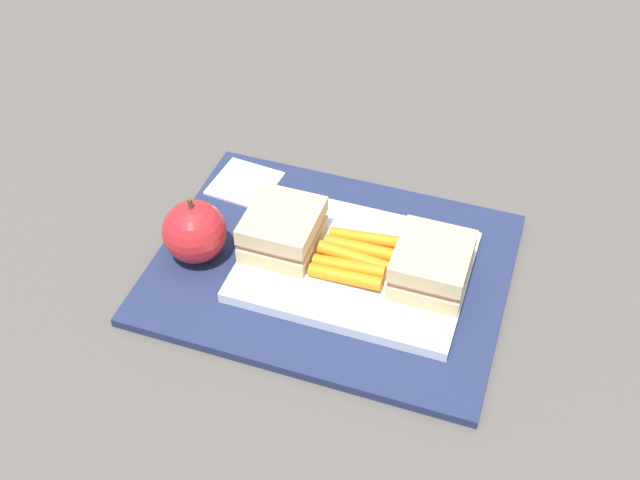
% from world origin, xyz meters
% --- Properties ---
extents(ground_plane, '(2.40, 2.40, 0.00)m').
position_xyz_m(ground_plane, '(0.00, 0.00, 0.00)').
color(ground_plane, '#56514C').
extents(lunchbag_mat, '(0.36, 0.28, 0.01)m').
position_xyz_m(lunchbag_mat, '(0.00, 0.00, 0.01)').
color(lunchbag_mat, navy).
rests_on(lunchbag_mat, ground_plane).
extents(food_tray, '(0.23, 0.17, 0.01)m').
position_xyz_m(food_tray, '(-0.03, 0.00, 0.02)').
color(food_tray, white).
rests_on(food_tray, lunchbag_mat).
extents(sandwich_half_left, '(0.07, 0.08, 0.04)m').
position_xyz_m(sandwich_half_left, '(-0.10, 0.00, 0.04)').
color(sandwich_half_left, '#DBC189').
rests_on(sandwich_half_left, food_tray).
extents(sandwich_half_right, '(0.07, 0.08, 0.04)m').
position_xyz_m(sandwich_half_right, '(0.05, 0.00, 0.04)').
color(sandwich_half_right, '#DBC189').
rests_on(sandwich_half_right, food_tray).
extents(carrot_sticks_bundle, '(0.08, 0.07, 0.02)m').
position_xyz_m(carrot_sticks_bundle, '(-0.02, -0.00, 0.03)').
color(carrot_sticks_bundle, orange).
rests_on(carrot_sticks_bundle, food_tray).
extents(apple, '(0.07, 0.07, 0.08)m').
position_xyz_m(apple, '(0.14, 0.03, 0.04)').
color(apple, red).
rests_on(apple, lunchbag_mat).
extents(paper_napkin, '(0.08, 0.08, 0.00)m').
position_xyz_m(paper_napkin, '(0.14, -0.09, 0.01)').
color(paper_napkin, white).
rests_on(paper_napkin, lunchbag_mat).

